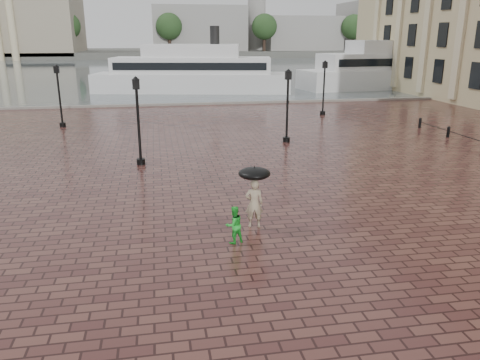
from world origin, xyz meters
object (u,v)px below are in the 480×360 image
at_px(child_pedestrian, 234,225).
at_px(ferry_far, 394,68).
at_px(adult_pedestrian, 254,204).
at_px(street_lamps, 209,100).
at_px(ferry_near, 192,73).

height_order(child_pedestrian, ferry_far, ferry_far).
height_order(adult_pedestrian, child_pedestrian, adult_pedestrian).
distance_m(adult_pedestrian, ferry_far, 51.10).
distance_m(street_lamps, ferry_far, 37.75).
bearing_deg(child_pedestrian, adult_pedestrian, -148.64).
bearing_deg(ferry_far, ferry_near, 173.70).
xyz_separation_m(ferry_near, ferry_far, (26.28, 0.58, 0.17)).
bearing_deg(ferry_near, child_pedestrian, -81.63).
height_order(adult_pedestrian, ferry_near, ferry_near).
xyz_separation_m(street_lamps, child_pedestrian, (-1.29, -17.99, -1.70)).
bearing_deg(ferry_far, adult_pedestrian, -130.18).
height_order(street_lamps, ferry_near, ferry_near).
bearing_deg(child_pedestrian, ferry_far, -144.25).
relative_size(child_pedestrian, ferry_far, 0.05).
bearing_deg(street_lamps, ferry_near, 88.06).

